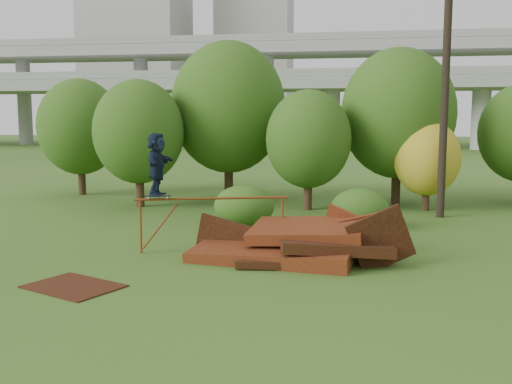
# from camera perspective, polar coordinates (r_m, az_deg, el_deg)

# --- Properties ---
(ground) EXTENTS (240.00, 240.00, 0.00)m
(ground) POSITION_cam_1_polar(r_m,az_deg,el_deg) (13.41, 2.12, -7.92)
(ground) COLOR #2D5116
(ground) RESTS_ON ground
(scrap_pile) EXTENTS (5.71, 3.07, 1.84)m
(scrap_pile) POSITION_cam_1_polar(r_m,az_deg,el_deg) (14.55, 3.81, -5.30)
(scrap_pile) COLOR #3E170B
(scrap_pile) RESTS_ON ground
(grind_rail) EXTENTS (3.95, 1.19, 1.46)m
(grind_rail) POSITION_cam_1_polar(r_m,az_deg,el_deg) (15.25, -4.38, -1.66)
(grind_rail) COLOR brown
(grind_rail) RESTS_ON ground
(skateboard) EXTENTS (0.71, 0.37, 0.07)m
(skateboard) POSITION_cam_1_polar(r_m,az_deg,el_deg) (15.19, -9.82, -0.41)
(skateboard) COLOR black
(skateboard) RESTS_ON grind_rail
(skater) EXTENTS (0.51, 1.54, 1.65)m
(skater) POSITION_cam_1_polar(r_m,az_deg,el_deg) (15.11, -9.89, 2.76)
(skater) COLOR #131E31
(skater) RESTS_ON skateboard
(flat_plate) EXTENTS (2.29, 2.03, 0.03)m
(flat_plate) POSITION_cam_1_polar(r_m,az_deg,el_deg) (12.76, -17.79, -8.97)
(flat_plate) COLOR #38190C
(flat_plate) RESTS_ON ground
(tree_0) EXTENTS (3.65, 3.65, 5.14)m
(tree_0) POSITION_cam_1_polar(r_m,az_deg,el_deg) (23.53, -11.67, 5.91)
(tree_0) COLOR black
(tree_0) RESTS_ON ground
(tree_1) EXTENTS (4.98, 4.98, 6.93)m
(tree_1) POSITION_cam_1_polar(r_m,az_deg,el_deg) (25.15, -2.79, 8.44)
(tree_1) COLOR black
(tree_1) RESTS_ON ground
(tree_2) EXTENTS (3.33, 3.33, 4.70)m
(tree_2) POSITION_cam_1_polar(r_m,az_deg,el_deg) (22.33, 5.26, 5.28)
(tree_2) COLOR black
(tree_2) RESTS_ON ground
(tree_3) EXTENTS (4.66, 4.66, 6.46)m
(tree_3) POSITION_cam_1_polar(r_m,az_deg,el_deg) (24.34, 14.02, 7.62)
(tree_3) COLOR black
(tree_3) RESTS_ON ground
(tree_4) EXTENTS (2.54, 2.54, 3.51)m
(tree_4) POSITION_cam_1_polar(r_m,az_deg,el_deg) (23.07, 16.73, 3.25)
(tree_4) COLOR black
(tree_4) RESTS_ON ground
(tree_6) EXTENTS (3.90, 3.90, 5.45)m
(tree_6) POSITION_cam_1_polar(r_m,az_deg,el_deg) (28.09, -17.19, 6.24)
(tree_6) COLOR black
(tree_6) RESTS_ON ground
(shrub_left) EXTENTS (2.00, 1.85, 1.39)m
(shrub_left) POSITION_cam_1_polar(r_m,az_deg,el_deg) (18.78, -1.20, -1.41)
(shrub_left) COLOR #214C14
(shrub_left) RESTS_ON ground
(shrub_right) EXTENTS (1.88, 1.72, 1.33)m
(shrub_right) POSITION_cam_1_polar(r_m,az_deg,el_deg) (18.66, 10.35, -1.67)
(shrub_right) COLOR #214C14
(shrub_right) RESTS_ON ground
(utility_pole) EXTENTS (1.40, 0.28, 10.39)m
(utility_pole) POSITION_cam_1_polar(r_m,az_deg,el_deg) (21.62, 18.46, 11.51)
(utility_pole) COLOR black
(utility_pole) RESTS_ON ground
(freeway_overpass) EXTENTS (160.00, 15.00, 13.70)m
(freeway_overpass) POSITION_cam_1_polar(r_m,az_deg,el_deg) (76.10, 7.64, 12.22)
(freeway_overpass) COLOR gray
(freeway_overpass) RESTS_ON ground
(building_left) EXTENTS (18.00, 16.00, 35.00)m
(building_left) POSITION_cam_1_polar(r_m,az_deg,el_deg) (115.71, -11.76, 13.94)
(building_left) COLOR #9E9E99
(building_left) RESTS_ON ground
(building_right) EXTENTS (14.00, 14.00, 28.00)m
(building_right) POSITION_cam_1_polar(r_m,az_deg,el_deg) (116.66, -0.05, 12.30)
(building_right) COLOR #9E9E99
(building_right) RESTS_ON ground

